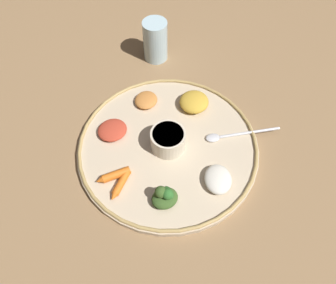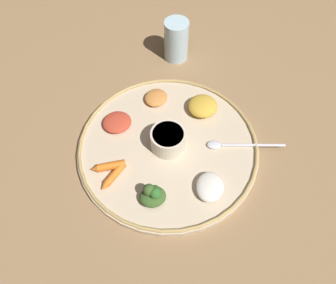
{
  "view_description": "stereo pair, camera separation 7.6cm",
  "coord_description": "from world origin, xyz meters",
  "px_view_note": "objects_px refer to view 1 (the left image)",
  "views": [
    {
      "loc": [
        -0.42,
        0.05,
        0.67
      ],
      "look_at": [
        0.0,
        0.0,
        0.03
      ],
      "focal_mm": 35.25,
      "sensor_mm": 36.0,
      "label": 1
    },
    {
      "loc": [
        -0.42,
        -0.03,
        0.67
      ],
      "look_at": [
        0.0,
        0.0,
        0.03
      ],
      "focal_mm": 35.25,
      "sensor_mm": 36.0,
      "label": 2
    }
  ],
  "objects_px": {
    "spoon": "(231,135)",
    "greens_pile": "(165,196)",
    "drinking_glass": "(157,43)",
    "carrot_outer": "(120,185)",
    "carrot_near_spoon": "(114,176)",
    "center_bowl": "(168,139)"
  },
  "relations": [
    {
      "from": "spoon",
      "to": "greens_pile",
      "type": "distance_m",
      "value": 0.23
    },
    {
      "from": "spoon",
      "to": "drinking_glass",
      "type": "distance_m",
      "value": 0.35
    },
    {
      "from": "spoon",
      "to": "drinking_glass",
      "type": "relative_size",
      "value": 1.57
    },
    {
      "from": "carrot_outer",
      "to": "carrot_near_spoon",
      "type": "bearing_deg",
      "value": 31.06
    },
    {
      "from": "center_bowl",
      "to": "carrot_outer",
      "type": "height_order",
      "value": "center_bowl"
    },
    {
      "from": "center_bowl",
      "to": "drinking_glass",
      "type": "relative_size",
      "value": 0.69
    },
    {
      "from": "carrot_outer",
      "to": "drinking_glass",
      "type": "distance_m",
      "value": 0.43
    },
    {
      "from": "center_bowl",
      "to": "drinking_glass",
      "type": "bearing_deg",
      "value": -0.65
    },
    {
      "from": "spoon",
      "to": "carrot_outer",
      "type": "height_order",
      "value": "carrot_outer"
    },
    {
      "from": "center_bowl",
      "to": "carrot_near_spoon",
      "type": "distance_m",
      "value": 0.15
    },
    {
      "from": "center_bowl",
      "to": "carrot_near_spoon",
      "type": "height_order",
      "value": "center_bowl"
    },
    {
      "from": "spoon",
      "to": "carrot_outer",
      "type": "xyz_separation_m",
      "value": [
        -0.1,
        0.27,
        0.0
      ]
    },
    {
      "from": "center_bowl",
      "to": "carrot_near_spoon",
      "type": "xyz_separation_m",
      "value": [
        -0.07,
        0.13,
        -0.02
      ]
    },
    {
      "from": "carrot_outer",
      "to": "drinking_glass",
      "type": "relative_size",
      "value": 0.63
    },
    {
      "from": "greens_pile",
      "to": "center_bowl",
      "type": "bearing_deg",
      "value": -9.04
    },
    {
      "from": "greens_pile",
      "to": "drinking_glass",
      "type": "relative_size",
      "value": 0.59
    },
    {
      "from": "spoon",
      "to": "center_bowl",
      "type": "bearing_deg",
      "value": 93.75
    },
    {
      "from": "center_bowl",
      "to": "spoon",
      "type": "relative_size",
      "value": 0.44
    },
    {
      "from": "drinking_glass",
      "to": "carrot_outer",
      "type": "bearing_deg",
      "value": 164.14
    },
    {
      "from": "carrot_outer",
      "to": "greens_pile",
      "type": "bearing_deg",
      "value": -115.31
    },
    {
      "from": "greens_pile",
      "to": "carrot_near_spoon",
      "type": "relative_size",
      "value": 0.87
    },
    {
      "from": "carrot_near_spoon",
      "to": "drinking_glass",
      "type": "xyz_separation_m",
      "value": [
        0.39,
        -0.13,
        0.03
      ]
    }
  ]
}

